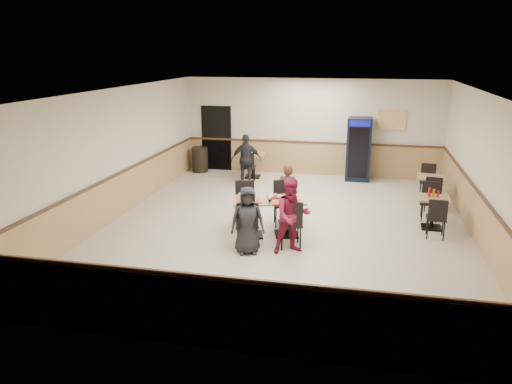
% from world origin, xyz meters
% --- Properties ---
extents(ground, '(10.00, 10.00, 0.00)m').
position_xyz_m(ground, '(0.00, 0.00, 0.00)').
color(ground, beige).
rests_on(ground, ground).
extents(room_shell, '(10.00, 10.00, 10.00)m').
position_xyz_m(room_shell, '(1.78, 2.55, 0.58)').
color(room_shell, silver).
rests_on(room_shell, ground).
extents(main_table, '(1.66, 1.13, 0.81)m').
position_xyz_m(main_table, '(-0.26, -0.69, 0.54)').
color(main_table, black).
rests_on(main_table, ground).
extents(main_chairs, '(1.76, 2.06, 1.03)m').
position_xyz_m(main_chairs, '(-0.31, -0.71, 0.51)').
color(main_chairs, black).
rests_on(main_chairs, ground).
extents(diner_woman_left, '(0.75, 0.60, 1.33)m').
position_xyz_m(diner_woman_left, '(-0.49, -1.71, 0.67)').
color(diner_woman_left, black).
rests_on(diner_woman_left, ground).
extents(diner_woman_right, '(0.90, 0.82, 1.49)m').
position_xyz_m(diner_woman_right, '(0.35, -1.48, 0.75)').
color(diner_woman_right, maroon).
rests_on(diner_woman_right, ground).
extents(diner_man_opposite, '(0.51, 0.35, 1.35)m').
position_xyz_m(diner_man_opposite, '(-0.03, 0.32, 0.67)').
color(diner_man_opposite, '#543024').
rests_on(diner_man_opposite, ground).
extents(lone_diner, '(0.93, 0.56, 1.49)m').
position_xyz_m(lone_diner, '(-1.71, 3.34, 0.74)').
color(lone_diner, black).
rests_on(lone_diner, ground).
extents(tabletop_clutter, '(1.35, 0.92, 0.12)m').
position_xyz_m(tabletop_clutter, '(-0.20, -0.77, 0.83)').
color(tabletop_clutter, red).
rests_on(tabletop_clutter, main_table).
extents(side_table_near, '(0.70, 0.70, 0.71)m').
position_xyz_m(side_table_near, '(3.19, 0.52, 0.48)').
color(side_table_near, black).
rests_on(side_table_near, ground).
extents(side_table_near_chair_south, '(0.44, 0.44, 0.91)m').
position_xyz_m(side_table_near_chair_south, '(3.19, -0.05, 0.45)').
color(side_table_near_chair_south, black).
rests_on(side_table_near_chair_south, ground).
extents(side_table_near_chair_north, '(0.44, 0.44, 0.91)m').
position_xyz_m(side_table_near_chair_north, '(3.19, 1.09, 0.45)').
color(side_table_near_chair_north, black).
rests_on(side_table_near_chair_north, ground).
extents(side_table_far, '(0.75, 0.75, 0.73)m').
position_xyz_m(side_table_far, '(3.35, 2.44, 0.48)').
color(side_table_far, black).
rests_on(side_table_far, ground).
extents(side_table_far_chair_south, '(0.47, 0.47, 0.92)m').
position_xyz_m(side_table_far_chair_south, '(3.35, 1.86, 0.46)').
color(side_table_far_chair_south, black).
rests_on(side_table_far_chair_south, ground).
extents(side_table_far_chair_north, '(0.47, 0.47, 0.92)m').
position_xyz_m(side_table_far_chair_north, '(3.35, 3.02, 0.46)').
color(side_table_far_chair_north, black).
rests_on(side_table_far_chair_north, ground).
extents(condiment_caddy, '(0.23, 0.06, 0.20)m').
position_xyz_m(condiment_caddy, '(3.16, 0.57, 0.80)').
color(condiment_caddy, '#A70B1C').
rests_on(condiment_caddy, side_table_near).
extents(back_table, '(0.78, 0.78, 0.76)m').
position_xyz_m(back_table, '(-1.71, 4.20, 0.51)').
color(back_table, black).
rests_on(back_table, ground).
extents(back_table_chair_lone, '(0.49, 0.49, 0.97)m').
position_xyz_m(back_table_chair_lone, '(-1.71, 3.59, 0.48)').
color(back_table_chair_lone, black).
rests_on(back_table_chair_lone, ground).
extents(pepsi_cooler, '(0.73, 0.74, 1.89)m').
position_xyz_m(pepsi_cooler, '(1.49, 4.59, 0.95)').
color(pepsi_cooler, black).
rests_on(pepsi_cooler, ground).
extents(trash_bin, '(0.51, 0.51, 0.81)m').
position_xyz_m(trash_bin, '(-3.55, 4.55, 0.40)').
color(trash_bin, black).
rests_on(trash_bin, ground).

